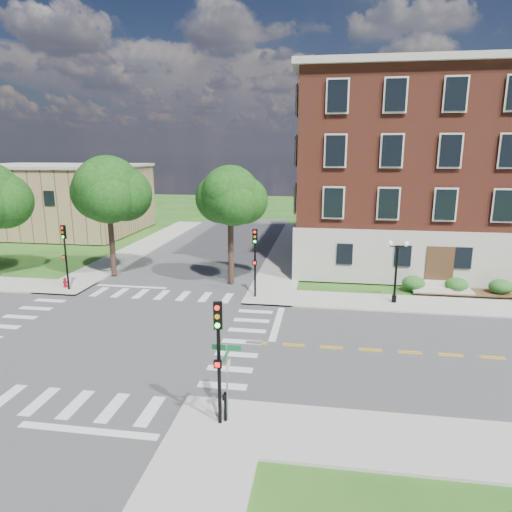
# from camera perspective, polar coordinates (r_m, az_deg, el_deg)

# --- Properties ---
(ground) EXTENTS (160.00, 160.00, 0.00)m
(ground) POSITION_cam_1_polar(r_m,az_deg,el_deg) (27.37, -16.95, -9.32)
(ground) COLOR #214F16
(ground) RESTS_ON ground
(road_ew) EXTENTS (90.00, 12.00, 0.01)m
(road_ew) POSITION_cam_1_polar(r_m,az_deg,el_deg) (27.37, -16.95, -9.31)
(road_ew) COLOR #3D3D3F
(road_ew) RESTS_ON ground
(road_ns) EXTENTS (12.00, 90.00, 0.01)m
(road_ns) POSITION_cam_1_polar(r_m,az_deg,el_deg) (27.37, -16.95, -9.30)
(road_ns) COLOR #3D3D3F
(road_ns) RESTS_ON ground
(sidewalk_ne) EXTENTS (34.00, 34.00, 0.12)m
(sidewalk_ne) POSITION_cam_1_polar(r_m,az_deg,el_deg) (39.57, 14.14, -2.11)
(sidewalk_ne) COLOR #9E9B93
(sidewalk_ne) RESTS_ON ground
(sidewalk_nw) EXTENTS (34.00, 34.00, 0.12)m
(sidewalk_nw) POSITION_cam_1_polar(r_m,az_deg,el_deg) (47.65, -25.79, -0.47)
(sidewalk_nw) COLOR #9E9B93
(sidewalk_nw) RESTS_ON ground
(crosswalk_east) EXTENTS (2.20, 10.20, 0.02)m
(crosswalk_east) POSITION_cam_1_polar(r_m,az_deg,el_deg) (25.22, -1.76, -10.70)
(crosswalk_east) COLOR silver
(crosswalk_east) RESTS_ON ground
(stop_bar_east) EXTENTS (0.40, 5.50, 0.00)m
(stop_bar_east) POSITION_cam_1_polar(r_m,az_deg,el_deg) (27.75, 2.67, -8.42)
(stop_bar_east) COLOR silver
(stop_bar_east) RESTS_ON ground
(main_building) EXTENTS (30.60, 22.40, 16.50)m
(main_building) POSITION_cam_1_polar(r_m,az_deg,el_deg) (46.43, 24.79, 9.67)
(main_building) COLOR #B1A99C
(main_building) RESTS_ON ground
(secondary_building) EXTENTS (20.40, 15.40, 8.30)m
(secondary_building) POSITION_cam_1_polar(r_m,az_deg,el_deg) (62.68, -23.72, 6.62)
(secondary_building) COLOR #9C7B56
(secondary_building) RESTS_ON ground
(tree_c) EXTENTS (5.36, 5.36, 9.68)m
(tree_c) POSITION_cam_1_polar(r_m,az_deg,el_deg) (38.25, -18.00, 7.86)
(tree_c) COLOR #322219
(tree_c) RESTS_ON ground
(tree_d) EXTENTS (4.44, 4.44, 9.00)m
(tree_d) POSITION_cam_1_polar(r_m,az_deg,el_deg) (34.17, -3.24, 7.52)
(tree_d) COLOR #322219
(tree_d) RESTS_ON ground
(traffic_signal_se) EXTENTS (0.35, 0.40, 4.80)m
(traffic_signal_se) POSITION_cam_1_polar(r_m,az_deg,el_deg) (16.92, -4.71, -11.35)
(traffic_signal_se) COLOR black
(traffic_signal_se) RESTS_ON ground
(traffic_signal_ne) EXTENTS (0.34, 0.37, 4.80)m
(traffic_signal_ne) POSITION_cam_1_polar(r_m,az_deg,el_deg) (31.38, -0.12, 0.24)
(traffic_signal_ne) COLOR black
(traffic_signal_ne) RESTS_ON ground
(traffic_signal_nw) EXTENTS (0.37, 0.44, 4.80)m
(traffic_signal_nw) POSITION_cam_1_polar(r_m,az_deg,el_deg) (35.82, -22.77, 0.82)
(traffic_signal_nw) COLOR black
(traffic_signal_nw) RESTS_ON ground
(twin_lamp_west) EXTENTS (1.36, 0.36, 4.23)m
(twin_lamp_west) POSITION_cam_1_polar(r_m,az_deg,el_deg) (31.76, 17.13, -1.43)
(twin_lamp_west) COLOR black
(twin_lamp_west) RESTS_ON ground
(street_sign_pole) EXTENTS (1.10, 1.10, 3.10)m
(street_sign_pole) POSITION_cam_1_polar(r_m,az_deg,el_deg) (17.42, -3.64, -13.79)
(street_sign_pole) COLOR gray
(street_sign_pole) RESTS_ON ground
(push_button_post) EXTENTS (0.14, 0.21, 1.20)m
(push_button_post) POSITION_cam_1_polar(r_m,az_deg,el_deg) (18.13, -3.89, -18.09)
(push_button_post) COLOR black
(push_button_post) RESTS_ON ground
(fire_hydrant) EXTENTS (0.35, 0.35, 0.75)m
(fire_hydrant) POSITION_cam_1_polar(r_m,az_deg,el_deg) (37.14, -22.74, -3.09)
(fire_hydrant) COLOR #A20C1B
(fire_hydrant) RESTS_ON ground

